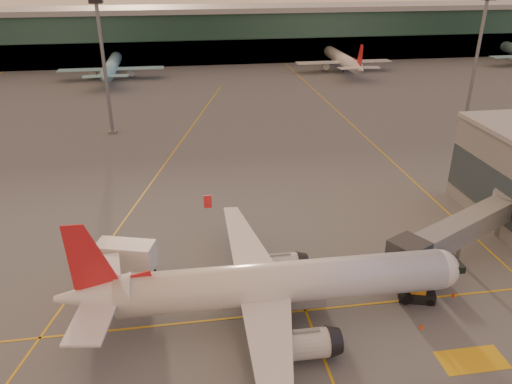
{
  "coord_description": "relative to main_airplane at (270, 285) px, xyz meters",
  "views": [
    {
      "loc": [
        -6.28,
        -34.3,
        32.51
      ],
      "look_at": [
        2.79,
        23.17,
        5.0
      ],
      "focal_mm": 35.0,
      "sensor_mm": 36.0,
      "label": 1
    }
  ],
  "objects": [
    {
      "name": "distant_aircraft_row",
      "position": [
        9.58,
        113.45,
        -3.86
      ],
      "size": [
        350.0,
        34.0,
        13.0
      ],
      "color": "#7EC0D3",
      "rests_on": "ground"
    },
    {
      "name": "taxi_markings",
      "position": [
        -8.58,
        39.94,
        -3.85
      ],
      "size": [
        100.12,
        173.0,
        0.01
      ],
      "color": "gold",
      "rests_on": "ground"
    },
    {
      "name": "catering_truck",
      "position": [
        -14.23,
        8.52,
        -1.14
      ],
      "size": [
        6.65,
        4.33,
        4.77
      ],
      "rotation": [
        0.0,
        0.0,
        -0.29
      ],
      "color": "red",
      "rests_on": "ground"
    },
    {
      "name": "jet_bridge",
      "position": [
        24.89,
        7.34,
        0.2
      ],
      "size": [
        22.14,
        13.51,
        5.87
      ],
      "color": "slate",
      "rests_on": "ground"
    },
    {
      "name": "cone_wing_left",
      "position": [
        -0.17,
        16.99,
        -3.62
      ],
      "size": [
        0.38,
        0.38,
        0.48
      ],
      "color": "#E5420C",
      "rests_on": "ground"
    },
    {
      "name": "mast_west_near",
      "position": [
        -21.25,
        61.45,
        11.01
      ],
      "size": [
        2.4,
        2.4,
        25.6
      ],
      "color": "slate",
      "rests_on": "ground"
    },
    {
      "name": "main_airplane",
      "position": [
        0.0,
        0.0,
        0.0
      ],
      "size": [
        39.24,
        35.26,
        11.87
      ],
      "rotation": [
        0.0,
        0.0,
        -0.01
      ],
      "color": "white",
      "rests_on": "ground"
    },
    {
      "name": "gpu_cart",
      "position": [
        19.23,
        3.32,
        -3.21
      ],
      "size": [
        2.32,
        1.47,
        1.32
      ],
      "rotation": [
        0.0,
        0.0,
        0.06
      ],
      "color": "orange",
      "rests_on": "ground"
    },
    {
      "name": "cone_tail",
      "position": [
        -19.31,
        0.52,
        -3.6
      ],
      "size": [
        0.42,
        0.42,
        0.54
      ],
      "color": "#E5420C",
      "rests_on": "ground"
    },
    {
      "name": "pushback_tug",
      "position": [
        15.62,
        0.44,
        -3.1
      ],
      "size": [
        4.03,
        2.9,
        1.87
      ],
      "rotation": [
        0.0,
        0.0,
        -0.3
      ],
      "color": "black",
      "rests_on": "ground"
    },
    {
      "name": "mast_east_near",
      "position": [
        53.75,
        57.45,
        11.01
      ],
      "size": [
        2.4,
        2.4,
        25.6
      ],
      "color": "slate",
      "rests_on": "ground"
    },
    {
      "name": "terminal",
      "position": [
        -1.25,
        137.24,
        4.91
      ],
      "size": [
        400.0,
        20.0,
        17.6
      ],
      "color": "#19382D",
      "rests_on": "ground"
    },
    {
      "name": "cone_nose",
      "position": [
        19.83,
        0.29,
        -3.61
      ],
      "size": [
        0.4,
        0.4,
        0.51
      ],
      "color": "#E5420C",
      "rests_on": "ground"
    },
    {
      "name": "ground",
      "position": [
        -1.25,
        -4.55,
        -3.86
      ],
      "size": [
        600.0,
        600.0,
        0.0
      ],
      "primitive_type": "plane",
      "color": "#4C4F54",
      "rests_on": "ground"
    },
    {
      "name": "cone_fwd",
      "position": [
        14.21,
        -3.88,
        -3.6
      ],
      "size": [
        0.42,
        0.42,
        0.53
      ],
      "color": "#E5420C",
      "rests_on": "ground"
    }
  ]
}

